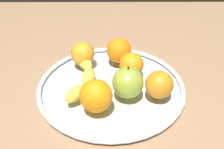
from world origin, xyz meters
The scene contains 9 objects.
ground_plane centered at (0.00, 0.00, -2.00)cm, with size 128.15×128.15×4.00cm, color #987554.
fruit_bowl centered at (0.00, 0.00, 0.92)cm, with size 38.70×38.70×1.80cm.
banana centered at (1.41, 7.40, 3.48)cm, with size 21.71×7.94×3.37cm.
apple centered at (-4.48, -4.00, 5.67)cm, with size 7.74×7.74×8.54cm.
orange_front_left centered at (10.98, -2.30, 5.42)cm, with size 7.24×7.24×7.24cm, color orange.
orange_center centered at (4.15, -5.52, 5.09)cm, with size 6.59×6.59×6.59cm, color orange.
orange_back_right centered at (-9.29, 3.42, 5.62)cm, with size 7.65×7.65×7.65cm, color orange.
orange_front_right centered at (9.48, 8.07, 5.21)cm, with size 6.82×6.82×6.82cm, color orange.
orange_back_left centered at (-4.77, -11.60, 5.23)cm, with size 6.87×6.87×6.87cm, color orange.
Camera 1 is at (-54.20, 0.24, 44.16)cm, focal length 41.99 mm.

